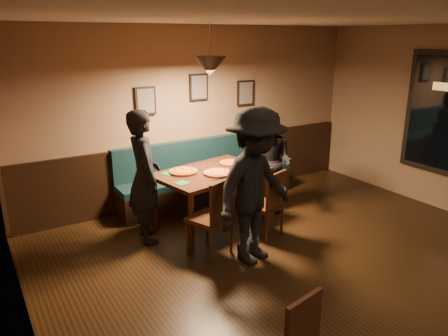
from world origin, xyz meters
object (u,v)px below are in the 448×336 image
diner_left (144,177)px  chair_near_right (264,204)px  diner_right (270,163)px  diner_front (255,187)px  dining_table (211,198)px  soda_glass (259,163)px  booth_bench (208,173)px  tabasco_bottle (241,162)px  chair_near_left (209,217)px

diner_left → chair_near_right: bearing=-110.2°
diner_right → diner_front: bearing=-63.4°
dining_table → diner_front: bearing=-103.8°
diner_right → soda_glass: diner_right is taller
chair_near_right → diner_right: bearing=30.1°
booth_bench → dining_table: booth_bench is taller
diner_left → tabasco_bottle: 1.45m
chair_near_left → diner_left: size_ratio=0.58×
diner_left → tabasco_bottle: (1.45, -0.09, -0.00)m
chair_near_right → tabasco_bottle: bearing=65.8°
dining_table → diner_front: diner_front is taller
chair_near_left → soda_glass: chair_near_left is taller
booth_bench → diner_left: bearing=-151.1°
tabasco_bottle → chair_near_right: bearing=-96.1°
chair_near_left → chair_near_right: (0.88, 0.06, -0.04)m
chair_near_right → diner_left: (-1.38, 0.75, 0.41)m
chair_near_right → diner_front: (-0.48, -0.45, 0.47)m
booth_bench → tabasco_bottle: bearing=-84.6°
chair_near_left → dining_table: bearing=37.1°
chair_near_left → chair_near_right: chair_near_left is taller
diner_left → dining_table: bearing=-84.9°
booth_bench → diner_right: diner_right is taller
diner_front → soda_glass: (0.70, 0.89, -0.04)m
chair_near_left → booth_bench: bearing=39.5°
tabasco_bottle → dining_table: bearing=175.4°
booth_bench → chair_near_left: chair_near_left is taller
booth_bench → chair_near_right: 1.51m
diner_right → soda_glass: 0.47m
chair_near_left → diner_right: (1.48, 0.74, 0.27)m
dining_table → soda_glass: (0.63, -0.26, 0.49)m
chair_near_left → diner_front: 0.71m
dining_table → chair_near_right: size_ratio=1.61×
booth_bench → soda_glass: size_ratio=18.62×
diner_left → soda_glass: 1.63m
dining_table → tabasco_bottle: bearing=-15.3°
booth_bench → chair_near_right: size_ratio=3.18×
soda_glass → tabasco_bottle: bearing=123.7°
dining_table → chair_near_left: size_ratio=1.50×
dining_table → diner_right: size_ratio=0.97×
diner_left → diner_right: bearing=-83.8°
soda_glass → diner_right: bearing=31.8°
dining_table → diner_right: bearing=-11.6°
tabasco_bottle → booth_bench: bearing=95.4°
booth_bench → diner_right: bearing=-53.5°
dining_table → soda_glass: soda_glass is taller
diner_right → tabasco_bottle: size_ratio=12.63×
diner_front → soda_glass: bearing=35.4°
chair_near_right → diner_right: diner_right is taller
booth_bench → diner_front: (-0.47, -1.96, 0.44)m
dining_table → diner_right: 1.09m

